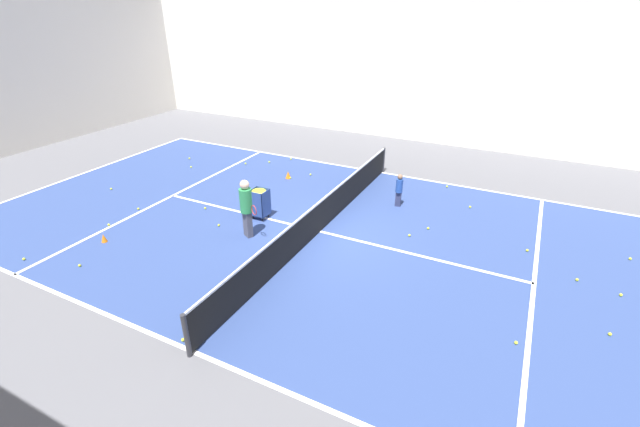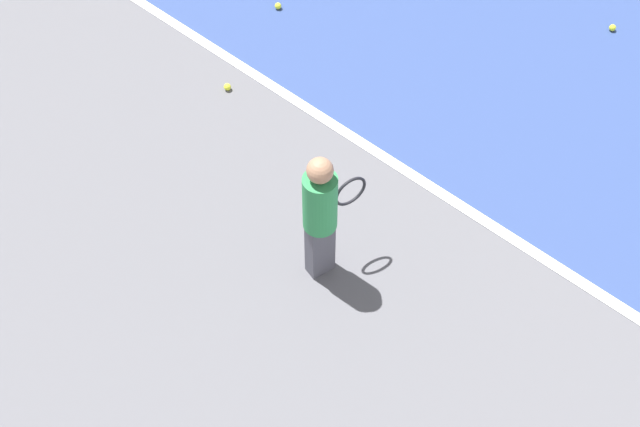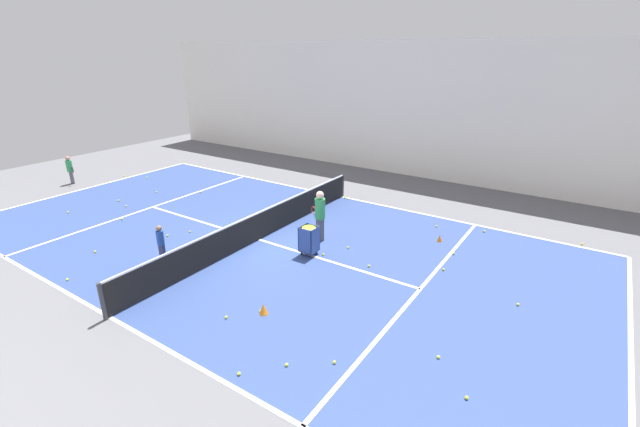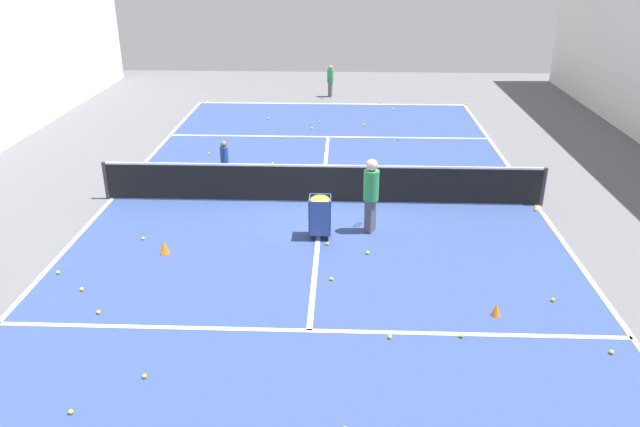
% 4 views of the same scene
% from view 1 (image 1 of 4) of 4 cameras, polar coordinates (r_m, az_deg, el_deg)
% --- Properties ---
extents(ground_plane, '(33.99, 33.99, 0.00)m').
position_cam_1_polar(ground_plane, '(12.33, 0.00, -2.42)').
color(ground_plane, '#5B5B60').
extents(court_playing_area, '(10.61, 20.52, 0.00)m').
position_cam_1_polar(court_playing_area, '(12.33, 0.00, -2.41)').
color(court_playing_area, navy).
rests_on(court_playing_area, ground).
extents(line_baseline_far, '(10.61, 0.10, 0.00)m').
position_cam_1_polar(line_baseline_far, '(18.90, -29.07, 4.68)').
color(line_baseline_far, white).
rests_on(line_baseline_far, ground).
extents(line_sideline_left, '(0.10, 20.52, 0.00)m').
position_cam_1_polar(line_sideline_left, '(8.83, -16.50, -17.28)').
color(line_sideline_left, white).
rests_on(line_sideline_left, ground).
extents(line_sideline_right, '(0.10, 20.52, 0.00)m').
position_cam_1_polar(line_sideline_right, '(16.81, 8.23, 5.42)').
color(line_sideline_right, white).
rests_on(line_sideline_right, ground).
extents(line_service_near, '(10.61, 0.10, 0.00)m').
position_cam_1_polar(line_service_near, '(11.35, 26.64, -8.35)').
color(line_service_near, white).
rests_on(line_service_near, ground).
extents(line_service_far, '(10.61, 0.10, 0.00)m').
position_cam_1_polar(line_service_far, '(15.46, -19.03, 2.29)').
color(line_service_far, white).
rests_on(line_service_far, ground).
extents(line_centre_service, '(0.10, 11.29, 0.00)m').
position_cam_1_polar(line_centre_service, '(12.33, 0.00, -2.40)').
color(line_centre_service, white).
rests_on(line_centre_service, ground).
extents(hall_enclosure_right, '(0.15, 30.29, 6.35)m').
position_cam_1_polar(hall_enclosure_right, '(20.54, 13.52, 17.97)').
color(hall_enclosure_right, silver).
rests_on(hall_enclosure_right, ground).
extents(tennis_net, '(10.91, 0.10, 0.97)m').
position_cam_1_polar(tennis_net, '(12.10, 0.00, -0.33)').
color(tennis_net, '#2D2D33').
rests_on(tennis_net, ground).
extents(coach_at_net, '(0.46, 0.69, 1.70)m').
position_cam_1_polar(coach_at_net, '(11.83, -9.81, 1.14)').
color(coach_at_net, '#4C4C56').
rests_on(coach_at_net, ground).
extents(child_midcourt, '(0.24, 0.24, 1.10)m').
position_cam_1_polar(child_midcourt, '(13.84, 10.50, 3.35)').
color(child_midcourt, '#2D3351').
rests_on(child_midcourt, ground).
extents(ball_cart, '(0.47, 0.49, 0.95)m').
position_cam_1_polar(ball_cart, '(12.95, -8.07, 2.01)').
color(ball_cart, '#2D478C').
rests_on(ball_cart, ground).
extents(training_cone_0, '(0.16, 0.16, 0.24)m').
position_cam_1_polar(training_cone_0, '(13.18, -26.87, -2.93)').
color(training_cone_0, orange).
rests_on(training_cone_0, ground).
extents(training_cone_1, '(0.21, 0.21, 0.27)m').
position_cam_1_polar(training_cone_1, '(16.09, -4.27, 5.17)').
color(training_cone_1, orange).
rests_on(training_cone_1, ground).
extents(tennis_ball_0, '(0.07, 0.07, 0.07)m').
position_cam_1_polar(tennis_ball_0, '(18.07, -3.90, 7.26)').
color(tennis_ball_0, yellow).
rests_on(tennis_ball_0, ground).
extents(tennis_ball_1, '(0.07, 0.07, 0.07)m').
position_cam_1_polar(tennis_ball_1, '(17.88, -16.81, 5.95)').
color(tennis_ball_1, yellow).
rests_on(tennis_ball_1, ground).
extents(tennis_ball_3, '(0.07, 0.07, 0.07)m').
position_cam_1_polar(tennis_ball_3, '(10.51, 34.20, -13.16)').
color(tennis_ball_3, yellow).
rests_on(tennis_ball_3, ground).
extents(tennis_ball_4, '(0.07, 0.07, 0.07)m').
position_cam_1_polar(tennis_ball_4, '(12.62, 25.91, -4.44)').
color(tennis_ball_4, yellow).
rests_on(tennis_ball_4, ground).
extents(tennis_ball_5, '(0.07, 0.07, 0.07)m').
position_cam_1_polar(tennis_ball_5, '(12.32, 11.83, -2.86)').
color(tennis_ball_5, yellow).
rests_on(tennis_ball_5, ground).
extents(tennis_ball_6, '(0.07, 0.07, 0.07)m').
position_cam_1_polar(tennis_ball_6, '(16.36, -1.28, 5.22)').
color(tennis_ball_6, yellow).
rests_on(tennis_ball_6, ground).
extents(tennis_ball_7, '(0.07, 0.07, 0.07)m').
position_cam_1_polar(tennis_ball_7, '(14.09, -26.35, -1.35)').
color(tennis_ball_7, yellow).
rests_on(tennis_ball_7, ground).
extents(tennis_ball_8, '(0.07, 0.07, 0.07)m').
position_cam_1_polar(tennis_ball_8, '(16.17, -4.37, 4.89)').
color(tennis_ball_8, yellow).
rests_on(tennis_ball_8, ground).
extents(tennis_ball_9, '(0.07, 0.07, 0.07)m').
position_cam_1_polar(tennis_ball_9, '(11.89, 35.19, -8.86)').
color(tennis_ball_9, yellow).
rests_on(tennis_ball_9, ground).
extents(tennis_ball_10, '(0.07, 0.07, 0.07)m').
position_cam_1_polar(tennis_ball_10, '(18.94, -17.02, 7.05)').
color(tennis_ball_10, yellow).
rests_on(tennis_ball_10, ground).
extents(tennis_ball_11, '(0.07, 0.07, 0.07)m').
position_cam_1_polar(tennis_ball_11, '(12.95, -13.35, -1.52)').
color(tennis_ball_11, yellow).
rests_on(tennis_ball_11, ground).
extents(tennis_ball_13, '(0.07, 0.07, 0.07)m').
position_cam_1_polar(tennis_ball_13, '(16.76, -26.08, 2.97)').
color(tennis_ball_13, yellow).
rests_on(tennis_ball_13, ground).
extents(tennis_ball_14, '(0.07, 0.07, 0.07)m').
position_cam_1_polar(tennis_ball_14, '(14.77, -23.07, 0.59)').
color(tennis_ball_14, yellow).
rests_on(tennis_ball_14, ground).
extents(tennis_ball_15, '(0.07, 0.07, 0.07)m').
position_cam_1_polar(tennis_ball_15, '(12.82, 14.22, -1.92)').
color(tennis_ball_15, yellow).
rests_on(tennis_ball_15, ground).
extents(tennis_ball_16, '(0.07, 0.07, 0.07)m').
position_cam_1_polar(tennis_ball_16, '(17.77, -9.89, 6.59)').
color(tennis_ball_16, yellow).
rests_on(tennis_ball_16, ground).
extents(tennis_ball_18, '(0.07, 0.07, 0.07)m').
position_cam_1_polar(tennis_ball_18, '(11.92, 31.07, -7.57)').
color(tennis_ball_18, yellow).
rests_on(tennis_ball_18, ground).
extents(tennis_ball_20, '(0.07, 0.07, 0.07)m').
position_cam_1_polar(tennis_ball_20, '(9.08, -17.80, -15.74)').
color(tennis_ball_20, yellow).
rests_on(tennis_ball_20, ground).
extents(tennis_ball_21, '(0.07, 0.07, 0.07)m').
position_cam_1_polar(tennis_ball_21, '(8.98, -17.30, -16.25)').
color(tennis_ball_21, yellow).
rests_on(tennis_ball_21, ground).
extents(tennis_ball_23, '(0.07, 0.07, 0.07)m').
position_cam_1_polar(tennis_ball_23, '(9.42, 24.68, -15.38)').
color(tennis_ball_23, yellow).
rests_on(tennis_ball_23, ground).
extents(tennis_ball_24, '(0.07, 0.07, 0.07)m').
position_cam_1_polar(tennis_ball_24, '(14.12, -15.06, 0.69)').
color(tennis_ball_24, yellow).
rests_on(tennis_ball_24, ground).
extents(tennis_ball_25, '(0.07, 0.07, 0.07)m').
position_cam_1_polar(tennis_ball_25, '(16.07, -3.99, 4.77)').
color(tennis_ball_25, yellow).
rests_on(tennis_ball_25, ground).
extents(tennis_ball_27, '(0.07, 0.07, 0.07)m').
position_cam_1_polar(tennis_ball_27, '(17.81, -6.79, 6.84)').
color(tennis_ball_27, yellow).
rests_on(tennis_ball_27, ground).
extents(tennis_ball_28, '(0.07, 0.07, 0.07)m').
position_cam_1_polar(tennis_ball_28, '(14.54, 19.38, 0.83)').
color(tennis_ball_28, yellow).
rests_on(tennis_ball_28, ground).
extents(tennis_ball_29, '(0.07, 0.07, 0.07)m').
position_cam_1_polar(tennis_ball_29, '(15.92, 16.58, 3.47)').
color(tennis_ball_29, yellow).
rests_on(tennis_ball_29, ground).
extents(tennis_ball_30, '(0.07, 0.07, 0.07)m').
position_cam_1_polar(tennis_ball_30, '(11.67, -6.19, -4.18)').
color(tennis_ball_30, yellow).
rests_on(tennis_ball_30, ground).
extents(tennis_ball_31, '(0.07, 0.07, 0.07)m').
position_cam_1_polar(tennis_ball_31, '(13.31, -9.79, -0.36)').
color(tennis_ball_31, yellow).
rests_on(tennis_ball_31, ground).
extents(tennis_ball_32, '(0.07, 0.07, 0.07)m').
position_cam_1_polar(tennis_ball_32, '(13.37, -34.77, -5.01)').
color(tennis_ball_32, yellow).
rests_on(tennis_ball_32, ground).
extents(tennis_ball_33, '(0.07, 0.07, 0.07)m').
position_cam_1_polar(tennis_ball_33, '(13.59, 36.02, -4.90)').
color(tennis_ball_33, yellow).
rests_on(tennis_ball_33, ground).
extents(tennis_ball_34, '(0.07, 0.07, 0.07)m').
position_cam_1_polar(tennis_ball_34, '(12.32, -29.40, -6.05)').
color(tennis_ball_34, yellow).
rests_on(tennis_ball_34, ground).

